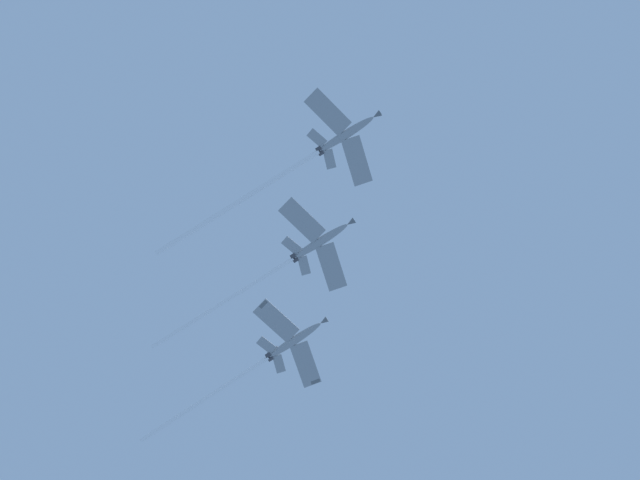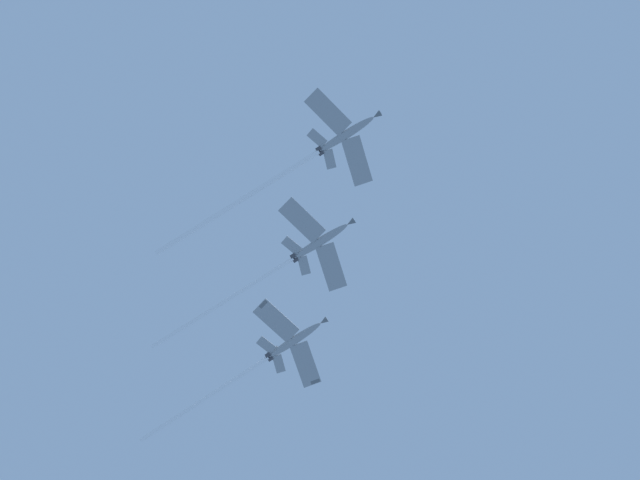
# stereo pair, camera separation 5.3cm
# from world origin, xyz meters

# --- Properties ---
(jet_lead) EXTENTS (46.71, 22.26, 9.24)m
(jet_lead) POSITION_xyz_m (-31.27, 20.28, 156.74)
(jet_lead) COLOR gray
(jet_second) EXTENTS (42.80, 21.05, 7.83)m
(jet_second) POSITION_xyz_m (-36.69, 37.03, 153.95)
(jet_second) COLOR gray
(jet_third) EXTENTS (40.37, 20.65, 8.45)m
(jet_third) POSITION_xyz_m (-46.07, 54.83, 152.79)
(jet_third) COLOR gray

